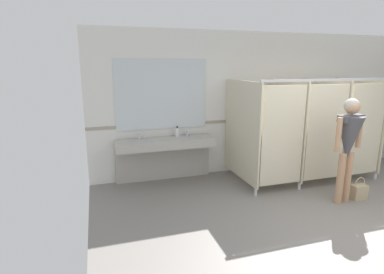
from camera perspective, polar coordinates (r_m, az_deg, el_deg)
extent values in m
cube|color=gray|center=(4.79, 29.83, -15.96)|extent=(6.94, 6.34, 0.10)
cube|color=silver|center=(6.59, 12.49, 6.27)|extent=(6.94, 0.12, 2.79)
cube|color=#9E937F|center=(6.58, 12.62, 3.22)|extent=(6.94, 0.01, 0.06)
cube|color=#B2ADA3|center=(5.63, -4.85, -1.15)|extent=(1.81, 0.52, 0.14)
cube|color=#B2ADA3|center=(5.95, -5.24, -4.53)|extent=(1.81, 0.08, 0.69)
cube|color=#ADADA8|center=(5.52, -9.36, -1.36)|extent=(0.42, 0.29, 0.11)
cylinder|color=silver|center=(5.69, -9.69, 0.15)|extent=(0.04, 0.04, 0.11)
cylinder|color=silver|center=(5.63, -9.63, 0.48)|extent=(0.03, 0.11, 0.03)
sphere|color=silver|center=(5.72, -9.00, -0.02)|extent=(0.04, 0.04, 0.04)
cube|color=#ADADA8|center=(5.71, -0.36, -0.70)|extent=(0.42, 0.29, 0.11)
cylinder|color=silver|center=(5.87, -0.94, 0.74)|extent=(0.04, 0.04, 0.11)
cylinder|color=silver|center=(5.81, -0.79, 1.06)|extent=(0.03, 0.11, 0.03)
sphere|color=silver|center=(5.91, -0.32, 0.57)|extent=(0.04, 0.04, 0.04)
cube|color=silver|center=(5.75, -5.61, 7.85)|extent=(1.71, 0.02, 1.28)
cube|color=beige|center=(5.62, 9.11, 1.25)|extent=(0.03, 1.35, 1.77)
cylinder|color=silver|center=(5.38, 11.69, -9.93)|extent=(0.05, 0.05, 0.12)
cube|color=beige|center=(6.05, 16.46, 1.71)|extent=(0.03, 1.35, 1.77)
cylinder|color=silver|center=(5.83, 19.23, -8.58)|extent=(0.05, 0.05, 0.12)
cube|color=beige|center=(6.57, 22.75, 2.09)|extent=(0.03, 1.35, 1.77)
cylinder|color=silver|center=(6.37, 25.55, -7.32)|extent=(0.05, 0.05, 0.12)
cube|color=beige|center=(7.16, 28.07, 2.38)|extent=(0.03, 1.35, 1.77)
cylinder|color=silver|center=(6.97, 30.81, -6.21)|extent=(0.05, 0.05, 0.12)
cube|color=beige|center=(5.29, 16.41, 0.14)|extent=(0.78, 0.03, 1.67)
cube|color=beige|center=(5.81, 23.52, 0.70)|extent=(0.78, 0.03, 1.67)
cube|color=beige|center=(6.41, 29.39, 1.16)|extent=(0.78, 0.06, 1.67)
cube|color=#B7BABF|center=(5.71, 24.35, 9.59)|extent=(2.65, 0.04, 0.04)
cylinder|color=tan|center=(5.54, 26.83, -6.60)|extent=(0.11, 0.11, 0.82)
cylinder|color=tan|center=(5.39, 25.73, -6.99)|extent=(0.11, 0.11, 0.82)
cone|color=#47474C|center=(5.30, 26.98, -0.27)|extent=(0.47, 0.47, 0.70)
cube|color=#47474C|center=(5.24, 27.34, 3.13)|extent=(0.47, 0.25, 0.10)
cylinder|color=tan|center=(5.49, 28.56, 0.93)|extent=(0.08, 0.08, 0.52)
cylinder|color=tan|center=(5.08, 25.48, 0.39)|extent=(0.08, 0.08, 0.52)
sphere|color=tan|center=(5.22, 27.53, 4.97)|extent=(0.22, 0.22, 0.22)
sphere|color=#A59E93|center=(5.22, 27.46, 5.15)|extent=(0.23, 0.23, 0.23)
cube|color=tan|center=(5.80, 28.48, -8.93)|extent=(0.25, 0.14, 0.24)
torus|color=tan|center=(5.75, 28.65, -7.44)|extent=(0.19, 0.02, 0.19)
cylinder|color=white|center=(5.80, -2.75, 0.87)|extent=(0.07, 0.07, 0.17)
cylinder|color=black|center=(5.78, -2.76, 1.86)|extent=(0.03, 0.03, 0.04)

